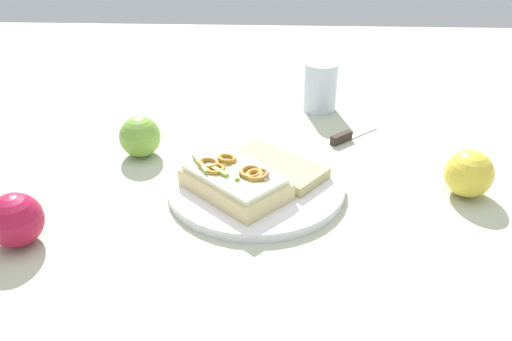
{
  "coord_description": "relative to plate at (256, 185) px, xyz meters",
  "views": [
    {
      "loc": [
        -0.73,
        -0.03,
        0.46
      ],
      "look_at": [
        0.0,
        0.0,
        0.04
      ],
      "focal_mm": 37.49,
      "sensor_mm": 36.0,
      "label": 1
    }
  ],
  "objects": [
    {
      "name": "ground_plane",
      "position": [
        0.0,
        0.0,
        -0.01
      ],
      "size": [
        2.0,
        2.0,
        0.0
      ],
      "primitive_type": "plane",
      "color": "#B5B99C",
      "rests_on": "ground"
    },
    {
      "name": "plate",
      "position": [
        0.0,
        0.0,
        0.0
      ],
      "size": [
        0.29,
        0.29,
        0.02
      ],
      "primitive_type": "cylinder",
      "color": "white",
      "rests_on": "ground_plane"
    },
    {
      "name": "sandwich",
      "position": [
        -0.03,
        0.03,
        0.03
      ],
      "size": [
        0.18,
        0.18,
        0.05
      ],
      "rotation": [
        0.0,
        0.0,
        0.81
      ],
      "color": "beige",
      "rests_on": "plate"
    },
    {
      "name": "bread_slice_side",
      "position": [
        0.03,
        -0.03,
        0.02
      ],
      "size": [
        0.17,
        0.18,
        0.02
      ],
      "primitive_type": "cube",
      "rotation": [
        0.0,
        0.0,
        0.9
      ],
      "color": "tan",
      "rests_on": "plate"
    },
    {
      "name": "apple_0",
      "position": [
        -0.0,
        -0.33,
        0.03
      ],
      "size": [
        0.11,
        0.11,
        0.08
      ],
      "primitive_type": "sphere",
      "rotation": [
        0.0,
        0.0,
        5.42
      ],
      "color": "gold",
      "rests_on": "ground_plane"
    },
    {
      "name": "apple_1",
      "position": [
        0.11,
        0.21,
        0.03
      ],
      "size": [
        0.1,
        0.1,
        0.07
      ],
      "primitive_type": "sphere",
      "rotation": [
        0.0,
        0.0,
        2.71
      ],
      "color": "#71A238",
      "rests_on": "ground_plane"
    },
    {
      "name": "apple_2",
      "position": [
        -0.15,
        0.32,
        0.03
      ],
      "size": [
        0.1,
        0.1,
        0.08
      ],
      "primitive_type": "sphere",
      "rotation": [
        0.0,
        0.0,
        5.93
      ],
      "color": "#A61637",
      "rests_on": "ground_plane"
    },
    {
      "name": "drinking_glass",
      "position": [
        0.33,
        -0.12,
        0.04
      ],
      "size": [
        0.07,
        0.07,
        0.1
      ],
      "primitive_type": "cylinder",
      "color": "silver",
      "rests_on": "ground_plane"
    },
    {
      "name": "knife",
      "position": [
        0.18,
        -0.16,
        -0.0
      ],
      "size": [
        0.09,
        0.1,
        0.02
      ],
      "rotation": [
        0.0,
        0.0,
        5.44
      ],
      "color": "silver",
      "rests_on": "ground_plane"
    }
  ]
}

